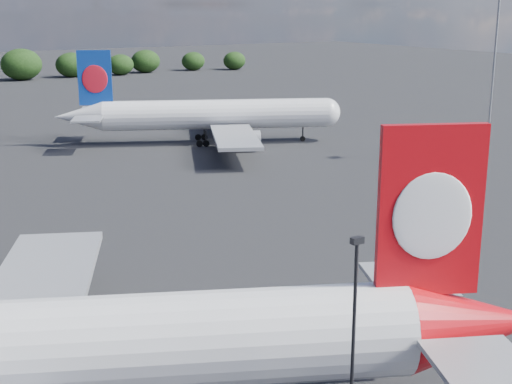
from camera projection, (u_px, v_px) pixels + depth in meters
qantas_airliner at (72, 349)px, 34.41m from camera, size 44.57×42.96×15.30m
china_southern_airliner at (207, 115)px, 108.85m from camera, size 41.52×40.03×14.28m
apron_lamp_post at (353, 350)px, 30.56m from camera, size 0.55×0.30×11.54m
floodlight_mast_near at (495, 49)px, 94.92m from camera, size 1.60×1.60×23.31m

